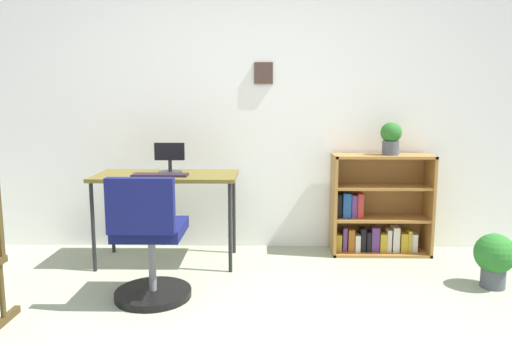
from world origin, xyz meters
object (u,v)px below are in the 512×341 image
(keyboard, at_px, (160,175))
(office_chair, at_px, (149,247))
(desk, at_px, (166,181))
(potted_plant_floor, at_px, (495,257))
(monitor, at_px, (170,159))
(bookshelf_low, at_px, (377,210))
(potted_plant_on_shelf, at_px, (391,137))

(keyboard, height_order, office_chair, office_chair)
(desk, xyz_separation_m, potted_plant_floor, (2.45, -0.52, -0.46))
(monitor, height_order, potted_plant_floor, monitor)
(bookshelf_low, bearing_deg, desk, -171.00)
(office_chair, bearing_deg, bookshelf_low, 31.47)
(monitor, bearing_deg, potted_plant_on_shelf, 5.32)
(potted_plant_on_shelf, bearing_deg, bookshelf_low, 147.39)
(monitor, relative_size, potted_plant_on_shelf, 0.90)
(desk, distance_m, keyboard, 0.13)
(potted_plant_floor, bearing_deg, bookshelf_low, 129.24)
(monitor, xyz_separation_m, potted_plant_on_shelf, (1.86, 0.17, 0.17))
(monitor, xyz_separation_m, office_chair, (0.02, -0.85, -0.48))
(desk, height_order, bookshelf_low, bookshelf_low)
(desk, height_order, potted_plant_floor, desk)
(keyboard, bearing_deg, potted_plant_floor, -9.43)
(desk, height_order, office_chair, office_chair)
(monitor, distance_m, bookshelf_low, 1.85)
(desk, xyz_separation_m, potted_plant_on_shelf, (1.88, 0.23, 0.35))
(potted_plant_floor, bearing_deg, desk, 168.11)
(desk, bearing_deg, monitor, 70.93)
(potted_plant_floor, bearing_deg, monitor, 166.68)
(keyboard, bearing_deg, office_chair, -84.44)
(keyboard, distance_m, potted_plant_floor, 2.57)
(monitor, relative_size, bookshelf_low, 0.29)
(keyboard, distance_m, bookshelf_low, 1.90)
(potted_plant_floor, bearing_deg, potted_plant_on_shelf, 127.42)
(office_chair, height_order, bookshelf_low, bookshelf_low)
(bookshelf_low, xyz_separation_m, potted_plant_floor, (0.65, -0.80, -0.16))
(keyboard, bearing_deg, desk, 75.50)
(desk, distance_m, monitor, 0.19)
(monitor, xyz_separation_m, keyboard, (-0.05, -0.16, -0.11))
(keyboard, bearing_deg, potted_plant_on_shelf, 10.03)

